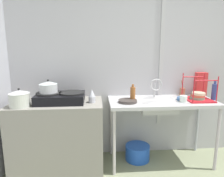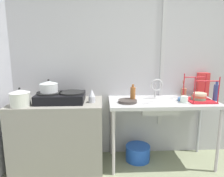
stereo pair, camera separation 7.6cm
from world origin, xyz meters
The scene contains 19 objects.
wall_back centered at (0.00, 1.91, 1.38)m, with size 5.07×0.10×2.76m, color #B5B3B8.
wall_metal_strip centered at (-0.17, 1.85, 1.52)m, with size 0.05×0.01×2.21m, color #B9B7B9.
counter_concrete centered at (-1.51, 1.57, 0.41)m, with size 1.08×0.57×0.82m, color gray.
counter_sink centered at (-0.23, 1.57, 0.76)m, with size 1.31×0.57×0.82m.
stove centered at (-1.46, 1.57, 0.88)m, with size 0.56×0.39×0.12m.
pot_on_left_burner centered at (-1.60, 1.57, 1.01)m, with size 0.21×0.21×0.15m.
pot_beside_stove centered at (-1.88, 1.41, 0.92)m, with size 0.22×0.22×0.21m.
percolator centered at (-1.09, 1.54, 0.90)m, with size 0.08×0.08×0.16m.
sink_basin centered at (-0.29, 1.56, 0.76)m, with size 0.44×0.31×0.13m, color #B9B7B9.
faucet centered at (-0.28, 1.68, 0.99)m, with size 0.16×0.09×0.25m.
frying_pan centered at (-0.67, 1.50, 0.84)m, with size 0.22×0.22×0.03m, color #3E3733.
dish_rack centered at (0.21, 1.55, 0.87)m, with size 0.30×0.33×0.32m.
cup_by_rack centered at (0.00, 1.48, 0.86)m, with size 0.09×0.09×0.08m, color white.
small_bowl_on_drainboard centered at (0.01, 1.56, 0.84)m, with size 0.11×0.11×0.04m, color #416CA7.
bottle_by_sink centered at (-0.60, 1.56, 0.92)m, with size 0.06×0.06×0.21m.
bottle_by_rack centered at (0.42, 1.55, 0.93)m, with size 0.06×0.06×0.24m.
cereal_box centered at (0.37, 1.80, 0.98)m, with size 0.15×0.07×0.31m, color red.
utensil_jar centered at (0.12, 1.80, 0.88)m, with size 0.07×0.07×0.21m.
bucket_on_floor centered at (-0.51, 1.64, 0.10)m, with size 0.32×0.32×0.20m, color blue.
Camera 2 is at (-0.97, -0.84, 1.47)m, focal length 33.03 mm.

